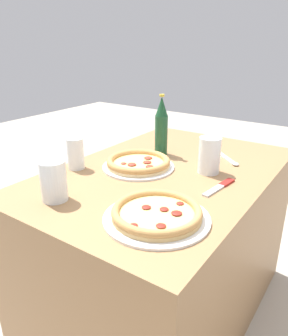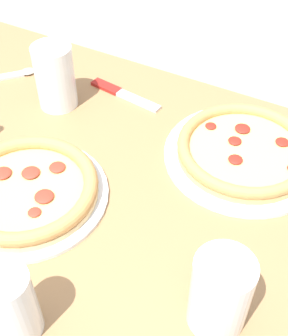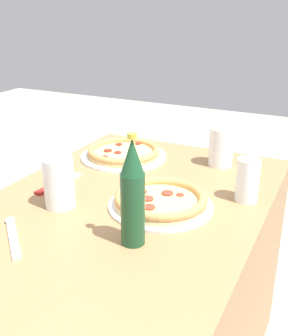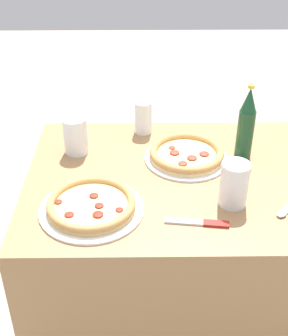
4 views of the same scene
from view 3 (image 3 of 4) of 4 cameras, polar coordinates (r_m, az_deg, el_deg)
The scene contains 9 objects.
table at distance 1.37m, azimuth -2.88°, elevation -18.41°, with size 1.15×0.75×0.70m.
pizza_salami at distance 1.52m, azimuth -2.80°, elevation 2.10°, with size 0.31×0.31×0.04m.
pizza_margherita at distance 1.16m, azimuth 2.29°, elevation -4.44°, with size 0.29×0.29×0.04m.
glass_mango_juice at distance 1.17m, azimuth -11.41°, elevation -2.29°, with size 0.08×0.08×0.14m.
glass_orange_juice at distance 1.46m, azimuth 10.39°, elevation 2.59°, with size 0.08×0.08×0.13m.
glass_iced_tea at distance 1.22m, azimuth 13.83°, elevation -1.85°, with size 0.07×0.07×0.12m.
beer_bottle at distance 0.95m, azimuth -1.55°, elevation -3.49°, with size 0.06×0.06×0.27m.
knife at distance 1.32m, azimuth -11.74°, elevation -2.21°, with size 0.18×0.05×0.01m.
spoon at distance 1.08m, azimuth -17.41°, elevation -8.36°, with size 0.15×0.16×0.01m.
Camera 3 is at (-0.91, -0.52, 1.23)m, focal length 45.00 mm.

